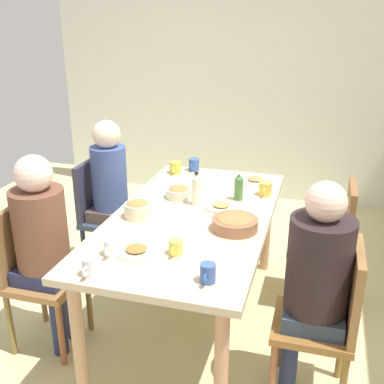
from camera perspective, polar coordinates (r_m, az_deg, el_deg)
ground_plane at (r=3.28m, az=0.00°, el=-15.23°), size 5.76×5.76×0.00m
wall_left at (r=5.10m, az=7.84°, el=13.59°), size 0.12×4.43×2.60m
dining_table at (r=2.93m, az=0.00°, el=-4.32°), size 1.83×0.95×0.77m
chair_0 at (r=3.33m, az=16.64°, el=-5.39°), size 0.40×0.40×0.90m
chair_1 at (r=3.69m, az=-10.92°, el=-2.24°), size 0.40×0.40×0.90m
person_1 at (r=3.57m, az=-9.83°, el=0.74°), size 0.30×0.30×1.22m
chair_2 at (r=2.54m, az=16.50°, el=-14.33°), size 0.40×0.40×0.90m
person_2 at (r=2.41m, az=14.90°, el=-9.76°), size 0.32×0.32×1.23m
chair_3 at (r=2.99m, az=-18.75°, el=-8.83°), size 0.40×0.40×0.90m
person_3 at (r=2.84m, az=-17.77°, el=-5.19°), size 0.31×0.31×1.23m
plate_0 at (r=3.47m, az=7.77°, el=1.42°), size 0.22×0.22×0.04m
plate_1 at (r=2.99m, az=3.58°, el=-1.74°), size 0.20×0.20×0.04m
plate_2 at (r=2.46m, az=-6.82°, el=-7.16°), size 0.20×0.20×0.04m
bowl_0 at (r=2.86m, az=-6.65°, el=-2.06°), size 0.16×0.16×0.11m
bowl_1 at (r=2.69m, az=5.27°, el=-3.76°), size 0.26×0.26×0.09m
bowl_2 at (r=3.15m, az=-1.62°, el=0.01°), size 0.17×0.17×0.08m
cup_0 at (r=2.42m, az=-2.02°, el=-6.78°), size 0.11×0.07×0.08m
cup_1 at (r=3.63m, az=-2.04°, el=3.00°), size 0.12×0.09×0.09m
cup_2 at (r=2.18m, az=1.93°, el=-9.89°), size 0.11×0.07×0.09m
cup_3 at (r=2.45m, az=-9.81°, el=-6.64°), size 0.12×0.08×0.09m
cup_4 at (r=3.69m, az=0.23°, el=3.36°), size 0.12×0.08×0.10m
cup_5 at (r=2.29m, az=-12.37°, el=-8.92°), size 0.11×0.08×0.09m
cup_6 at (r=3.22m, az=8.94°, el=0.39°), size 0.12×0.09×0.09m
bottle_0 at (r=3.01m, az=0.54°, el=0.32°), size 0.06×0.06×0.22m
bottle_1 at (r=3.11m, az=5.73°, el=0.60°), size 0.06×0.06×0.19m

